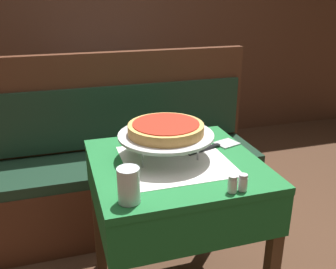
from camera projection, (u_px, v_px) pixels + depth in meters
dining_table_front at (175, 187)px, 1.62m from camera, size 0.69×0.69×0.74m
dining_table_rear at (117, 95)px, 2.94m from camera, size 0.79×0.79×0.73m
booth_bench at (130, 176)px, 2.34m from camera, size 1.61×0.47×1.06m
back_wall_panel at (102, 15)px, 3.24m from camera, size 6.00×0.04×2.40m
pizza_pan_stand at (166, 136)px, 1.57m from camera, size 0.40×0.40×0.11m
deep_dish_pizza at (166, 128)px, 1.56m from camera, size 0.32×0.32×0.05m
pizza_server at (214, 146)px, 1.70m from camera, size 0.28×0.13×0.01m
water_glass_near at (129, 185)px, 1.24m from camera, size 0.08×0.08×0.12m
salt_shaker at (232, 184)px, 1.31m from camera, size 0.03×0.03×0.06m
pepper_shaker at (243, 182)px, 1.33m from camera, size 0.03×0.03×0.06m
condiment_caddy at (131, 77)px, 2.86m from camera, size 0.12×0.12×0.17m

